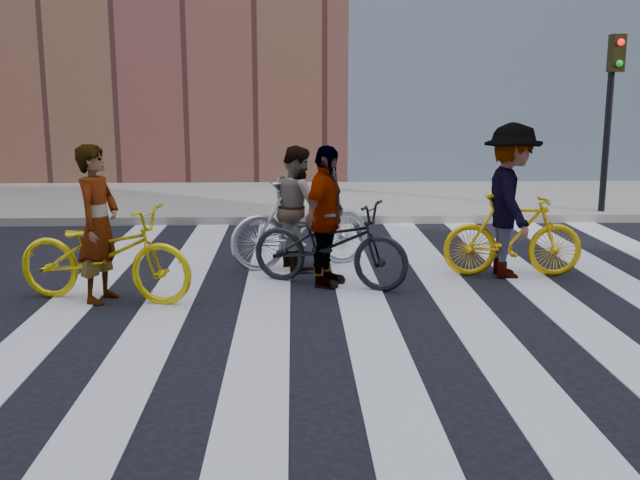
{
  "coord_description": "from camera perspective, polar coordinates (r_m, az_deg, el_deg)",
  "views": [
    {
      "loc": [
        -1.33,
        -8.14,
        2.38
      ],
      "look_at": [
        -1.03,
        0.3,
        0.67
      ],
      "focal_mm": 42.0,
      "sensor_mm": 36.0,
      "label": 1
    }
  ],
  "objects": [
    {
      "name": "ground",
      "position": [
        8.59,
        6.95,
        -4.75
      ],
      "size": [
        100.0,
        100.0,
        0.0
      ],
      "primitive_type": "plane",
      "color": "black",
      "rests_on": "ground"
    },
    {
      "name": "rider_rear",
      "position": [
        9.07,
        0.42,
        1.79
      ],
      "size": [
        0.8,
        1.09,
        1.72
      ],
      "primitive_type": "imported",
      "rotation": [
        0.0,
        0.0,
        1.14
      ],
      "color": "slate",
      "rests_on": "ground"
    },
    {
      "name": "bike_yellow_left",
      "position": [
        8.81,
        -16.11,
        -1.01
      ],
      "size": [
        2.21,
        1.23,
        1.1
      ],
      "primitive_type": "imported",
      "rotation": [
        0.0,
        0.0,
        1.32
      ],
      "color": "yellow",
      "rests_on": "ground"
    },
    {
      "name": "traffic_signal",
      "position": [
        14.63,
        21.34,
        10.28
      ],
      "size": [
        0.22,
        0.42,
        3.33
      ],
      "color": "black",
      "rests_on": "ground"
    },
    {
      "name": "bike_yellow_right",
      "position": [
        9.91,
        14.48,
        0.33
      ],
      "size": [
        1.81,
        0.6,
        1.07
      ],
      "primitive_type": "imported",
      "rotation": [
        0.0,
        0.0,
        1.51
      ],
      "color": "yellow",
      "rests_on": "ground"
    },
    {
      "name": "bike_dark_rear",
      "position": [
        9.13,
        0.73,
        -0.26
      ],
      "size": [
        2.13,
        1.48,
        1.06
      ],
      "primitive_type": "imported",
      "rotation": [
        0.0,
        0.0,
        1.14
      ],
      "color": "black",
      "rests_on": "ground"
    },
    {
      "name": "bike_silver_mid",
      "position": [
        10.06,
        -1.42,
        1.2
      ],
      "size": [
        2.05,
        1.17,
        1.19
      ],
      "primitive_type": "imported",
      "rotation": [
        0.0,
        0.0,
        1.9
      ],
      "color": "silver",
      "rests_on": "ground"
    },
    {
      "name": "rider_mid",
      "position": [
        10.02,
        -1.71,
        2.5
      ],
      "size": [
        0.85,
        0.96,
        1.65
      ],
      "primitive_type": "imported",
      "rotation": [
        0.0,
        0.0,
        1.9
      ],
      "color": "slate",
      "rests_on": "ground"
    },
    {
      "name": "sidewalk_far",
      "position": [
        15.87,
        2.76,
        3.07
      ],
      "size": [
        100.0,
        5.0,
        0.15
      ],
      "primitive_type": "cube",
      "color": "gray",
      "rests_on": "ground"
    },
    {
      "name": "rider_right",
      "position": [
        9.82,
        14.33,
        2.91
      ],
      "size": [
        0.8,
        1.31,
        1.97
      ],
      "primitive_type": "imported",
      "rotation": [
        0.0,
        0.0,
        1.51
      ],
      "color": "slate",
      "rests_on": "ground"
    },
    {
      "name": "zebra_crosswalk",
      "position": [
        8.59,
        6.95,
        -4.71
      ],
      "size": [
        8.25,
        10.0,
        0.01
      ],
      "color": "silver",
      "rests_on": "ground"
    },
    {
      "name": "rider_left",
      "position": [
        8.76,
        -16.55,
        1.17
      ],
      "size": [
        0.58,
        0.74,
        1.79
      ],
      "primitive_type": "imported",
      "rotation": [
        0.0,
        0.0,
        1.32
      ],
      "color": "slate",
      "rests_on": "ground"
    }
  ]
}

